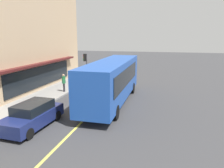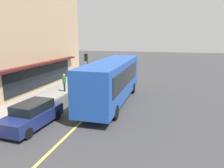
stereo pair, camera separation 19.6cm
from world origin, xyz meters
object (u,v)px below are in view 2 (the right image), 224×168
(bus, at_px, (112,79))
(car_navy, at_px, (32,115))
(traffic_light, at_px, (86,60))
(pedestrian_near_storefront, at_px, (64,81))

(bus, distance_m, car_navy, 7.02)
(bus, height_order, traffic_light, bus)
(traffic_light, height_order, pedestrian_near_storefront, traffic_light)
(bus, distance_m, pedestrian_near_storefront, 5.66)
(traffic_light, distance_m, pedestrian_near_storefront, 6.16)
(bus, relative_size, traffic_light, 3.48)
(traffic_light, bearing_deg, bus, -145.53)
(bus, height_order, pedestrian_near_storefront, bus)
(traffic_light, height_order, car_navy, traffic_light)
(traffic_light, bearing_deg, pedestrian_near_storefront, -179.39)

